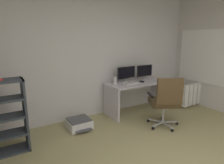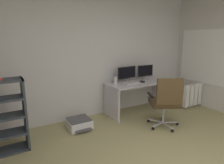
# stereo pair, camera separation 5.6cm
# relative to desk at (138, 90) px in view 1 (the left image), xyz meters

# --- Properties ---
(wall_back) EXTENTS (5.42, 0.10, 2.74)m
(wall_back) POSITION_rel_desk_xyz_m (-1.03, 0.42, 0.83)
(wall_back) COLOR silver
(wall_back) RESTS_ON ground
(window_pane) EXTENTS (0.01, 1.25, 1.22)m
(window_pane) POSITION_rel_desk_xyz_m (1.67, -0.47, 0.73)
(window_pane) COLOR white
(window_frame) EXTENTS (0.02, 1.33, 1.30)m
(window_frame) POSITION_rel_desk_xyz_m (1.66, -0.47, 0.73)
(window_frame) COLOR white
(desk) EXTENTS (1.48, 0.63, 0.72)m
(desk) POSITION_rel_desk_xyz_m (0.00, 0.00, 0.00)
(desk) COLOR silver
(desk) RESTS_ON ground
(monitor_main) EXTENTS (0.49, 0.18, 0.36)m
(monitor_main) POSITION_rel_desk_xyz_m (-0.23, 0.14, 0.40)
(monitor_main) COLOR #B2B5B7
(monitor_main) RESTS_ON desk
(monitor_secondary) EXTENTS (0.43, 0.18, 0.35)m
(monitor_secondary) POSITION_rel_desk_xyz_m (0.31, 0.14, 0.39)
(monitor_secondary) COLOR #B2B5B7
(monitor_secondary) RESTS_ON desk
(keyboard) EXTENTS (0.34, 0.14, 0.02)m
(keyboard) POSITION_rel_desk_xyz_m (-0.24, -0.05, 0.20)
(keyboard) COLOR silver
(keyboard) RESTS_ON desk
(computer_mouse) EXTENTS (0.08, 0.11, 0.03)m
(computer_mouse) POSITION_rel_desk_xyz_m (0.06, -0.07, 0.21)
(computer_mouse) COLOR black
(computer_mouse) RESTS_ON desk
(desktop_speaker) EXTENTS (0.07, 0.07, 0.17)m
(desktop_speaker) POSITION_rel_desk_xyz_m (-0.57, 0.09, 0.27)
(desktop_speaker) COLOR silver
(desktop_speaker) RESTS_ON desk
(office_chair) EXTENTS (0.70, 0.73, 1.03)m
(office_chair) POSITION_rel_desk_xyz_m (-0.09, -0.95, 0.04)
(office_chair) COLOR #B7BABC
(office_chair) RESTS_ON ground
(printer) EXTENTS (0.44, 0.49, 0.19)m
(printer) POSITION_rel_desk_xyz_m (-1.51, -0.09, -0.44)
(printer) COLOR white
(printer) RESTS_ON ground
(radiator) EXTENTS (1.06, 0.10, 0.54)m
(radiator) POSITION_rel_desk_xyz_m (1.57, -0.47, -0.21)
(radiator) COLOR white
(radiator) RESTS_ON ground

